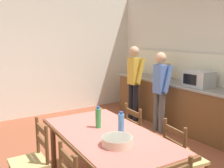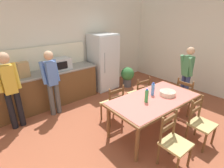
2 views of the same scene
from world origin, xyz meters
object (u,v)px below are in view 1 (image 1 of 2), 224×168
paper_bag (164,72)px  dining_table (108,140)px  chair_side_near_left (32,161)px  chair_side_far_left (140,136)px  person_at_sink (134,79)px  bottle_near_centre (98,118)px  microwave (199,79)px  chair_side_far_right (182,159)px  bottle_off_centre (121,124)px  serving_bowl (117,140)px  person_at_counter (160,88)px

paper_bag → dining_table: (1.68, -2.49, -0.42)m
chair_side_near_left → chair_side_far_left: (0.07, 1.56, 0.00)m
person_at_sink → bottle_near_centre: bearing=-136.8°
microwave → chair_side_far_right: size_ratio=0.55×
chair_side_far_left → paper_bag: bearing=-48.7°
person_at_sink → bottle_off_centre: bearing=-130.5°
microwave → chair_side_far_left: bearing=-77.6°
paper_bag → serving_bowl: (2.01, -2.58, -0.29)m
serving_bowl → chair_side_near_left: chair_side_near_left is taller
microwave → bottle_off_centre: microwave is taller
microwave → person_at_counter: size_ratio=0.32×
dining_table → person_at_sink: (-2.10, 2.00, 0.24)m
paper_bag → chair_side_far_left: paper_bag is taller
bottle_off_centre → paper_bag: bearing=126.9°
bottle_off_centre → chair_side_near_left: 1.14m
bottle_off_centre → serving_bowl: bearing=-42.3°
paper_bag → chair_side_far_right: (2.14, -1.73, -0.67)m
dining_table → serving_bowl: serving_bowl is taller
chair_side_far_left → person_at_sink: 2.15m
dining_table → chair_side_far_left: (-0.39, 0.80, -0.25)m
serving_bowl → person_at_counter: 2.60m
bottle_near_centre → chair_side_near_left: (-0.22, -0.77, -0.46)m
microwave → paper_bag: 0.92m
person_at_counter → paper_bag: bearing=40.6°
chair_side_near_left → paper_bag: bearing=112.0°
bottle_off_centre → chair_side_near_left: size_ratio=0.30×
serving_bowl → person_at_sink: person_at_sink is taller
microwave → dining_table: (0.76, -2.50, -0.39)m
dining_table → chair_side_far_right: (0.45, 0.76, -0.25)m
dining_table → chair_side_near_left: bearing=-120.9°
serving_bowl → chair_side_far_right: bearing=81.5°
paper_bag → person_at_counter: person_at_counter is taller
paper_bag → chair_side_near_left: size_ratio=0.40×
bottle_off_centre → chair_side_far_left: bottle_off_centre is taller
paper_bag → bottle_off_centre: (1.78, -2.37, -0.21)m
bottle_off_centre → chair_side_far_left: bearing=125.6°
bottle_off_centre → chair_side_far_right: bearing=61.3°
bottle_near_centre → bottle_off_centre: 0.35m
person_at_sink → microwave: bearing=-69.6°
bottle_off_centre → bottle_near_centre: bearing=-162.0°
microwave → bottle_off_centre: (0.86, -2.38, -0.18)m
bottle_near_centre → chair_side_far_left: (-0.15, 0.79, -0.46)m
serving_bowl → person_at_sink: 3.20m
bottle_near_centre → bottle_off_centre: (0.33, 0.11, 0.00)m
dining_table → chair_side_near_left: chair_side_near_left is taller
microwave → paper_bag: paper_bag is taller
microwave → dining_table: bearing=-73.0°
microwave → person_at_sink: bearing=-159.6°
bottle_off_centre → person_at_counter: bearing=125.8°
chair_side_far_left → person_at_sink: size_ratio=0.55×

